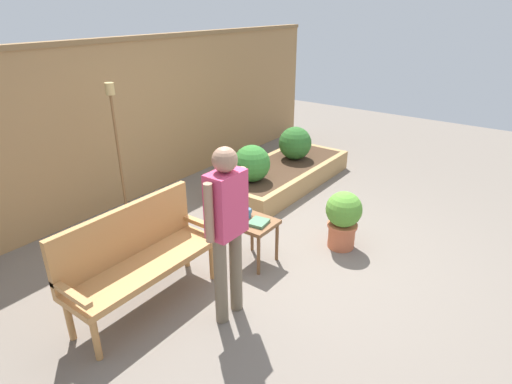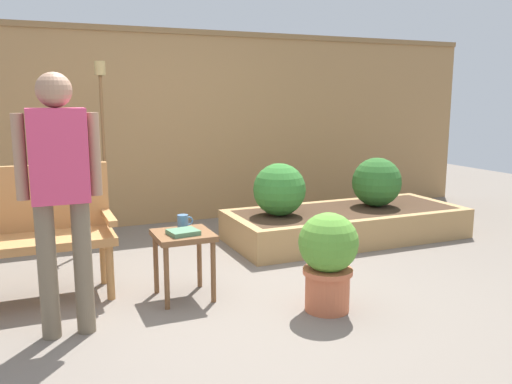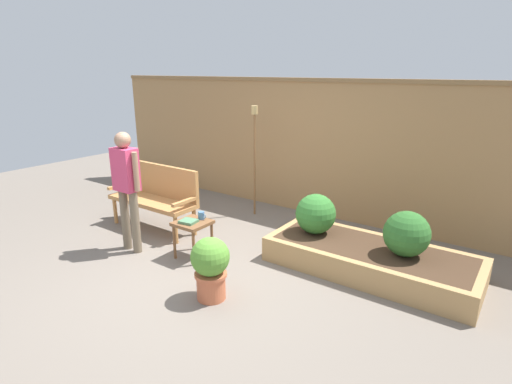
# 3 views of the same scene
# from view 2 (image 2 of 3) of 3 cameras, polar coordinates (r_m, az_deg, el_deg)

# --- Properties ---
(ground_plane) EXTENTS (14.00, 14.00, 0.00)m
(ground_plane) POSITION_cam_2_polar(r_m,az_deg,el_deg) (3.81, -1.97, -11.71)
(ground_plane) COLOR #70665B
(fence_back) EXTENTS (8.40, 0.14, 2.16)m
(fence_back) POSITION_cam_2_polar(r_m,az_deg,el_deg) (6.04, -11.02, 6.88)
(fence_back) COLOR #A37A4C
(fence_back) RESTS_ON ground_plane
(garden_bench) EXTENTS (1.44, 0.48, 0.94)m
(garden_bench) POSITION_cam_2_polar(r_m,az_deg,el_deg) (4.08, -25.43, -3.22)
(garden_bench) COLOR #B77F47
(garden_bench) RESTS_ON ground_plane
(side_table) EXTENTS (0.40, 0.40, 0.48)m
(side_table) POSITION_cam_2_polar(r_m,az_deg,el_deg) (3.80, -7.83, -5.56)
(side_table) COLOR brown
(side_table) RESTS_ON ground_plane
(cup_on_table) EXTENTS (0.12, 0.08, 0.10)m
(cup_on_table) POSITION_cam_2_polar(r_m,az_deg,el_deg) (3.89, -7.84, -3.16)
(cup_on_table) COLOR teal
(cup_on_table) RESTS_ON side_table
(book_on_table) EXTENTS (0.22, 0.20, 0.03)m
(book_on_table) POSITION_cam_2_polar(r_m,az_deg,el_deg) (3.72, -7.85, -4.31)
(book_on_table) COLOR #4C7A56
(book_on_table) RESTS_ON side_table
(potted_boxwood) EXTENTS (0.40, 0.40, 0.67)m
(potted_boxwood) POSITION_cam_2_polar(r_m,az_deg,el_deg) (3.58, 7.77, -6.88)
(potted_boxwood) COLOR #C66642
(potted_boxwood) RESTS_ON ground_plane
(raised_planter_bed) EXTENTS (2.40, 1.00, 0.30)m
(raised_planter_bed) POSITION_cam_2_polar(r_m,az_deg,el_deg) (5.47, 9.69, -3.40)
(raised_planter_bed) COLOR #AD8451
(raised_planter_bed) RESTS_ON ground_plane
(shrub_near_bench) EXTENTS (0.50, 0.50, 0.50)m
(shrub_near_bench) POSITION_cam_2_polar(r_m,az_deg,el_deg) (5.05, 2.54, 0.27)
(shrub_near_bench) COLOR brown
(shrub_near_bench) RESTS_ON raised_planter_bed
(shrub_far_corner) EXTENTS (0.51, 0.51, 0.51)m
(shrub_far_corner) POSITION_cam_2_polar(r_m,az_deg,el_deg) (5.61, 12.87, 1.05)
(shrub_far_corner) COLOR brown
(shrub_far_corner) RESTS_ON raised_planter_bed
(tiki_torch) EXTENTS (0.10, 0.10, 1.75)m
(tiki_torch) POSITION_cam_2_polar(r_m,az_deg,el_deg) (5.32, -16.21, 7.37)
(tiki_torch) COLOR brown
(tiki_torch) RESTS_ON ground_plane
(person_by_bench) EXTENTS (0.47, 0.20, 1.56)m
(person_by_bench) POSITION_cam_2_polar(r_m,az_deg,el_deg) (3.26, -20.36, 0.94)
(person_by_bench) COLOR #70604C
(person_by_bench) RESTS_ON ground_plane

